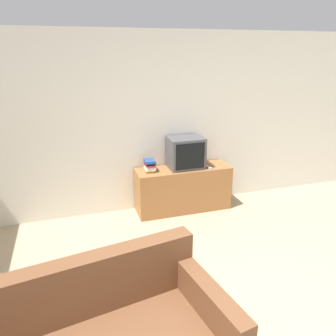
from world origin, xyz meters
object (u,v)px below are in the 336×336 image
book_stack (150,165)px  remote_on_stand (208,167)px  television (186,153)px  tv_stand (183,189)px

book_stack → remote_on_stand: bearing=-9.1°
television → remote_on_stand: 0.41m
television → remote_on_stand: size_ratio=3.15×
remote_on_stand → book_stack: bearing=170.9°
television → tv_stand: bearing=-147.4°
tv_stand → television: television is taller
television → book_stack: bearing=179.7°
tv_stand → television: 0.57m
tv_stand → book_stack: bearing=176.9°
book_stack → remote_on_stand: book_stack is taller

